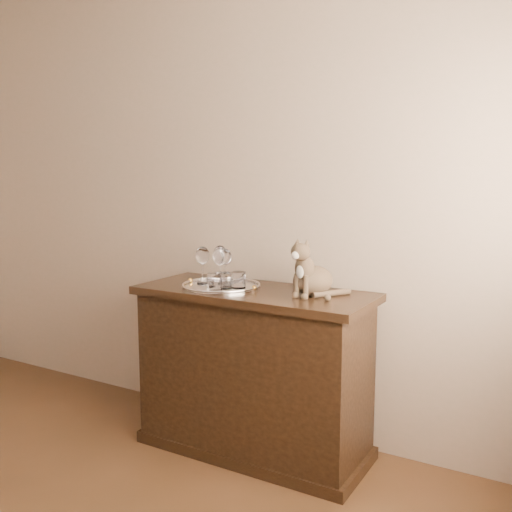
{
  "coord_description": "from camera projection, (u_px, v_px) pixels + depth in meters",
  "views": [
    {
      "loc": [
        2.02,
        -0.47,
        1.42
      ],
      "look_at": [
        0.61,
        1.95,
        1.02
      ],
      "focal_mm": 40.0,
      "sensor_mm": 36.0,
      "label": 1
    }
  ],
  "objects": [
    {
      "name": "tumbler_a",
      "position": [
        225.0,
        281.0,
        2.83
      ],
      "size": [
        0.07,
        0.07,
        0.08
      ],
      "primitive_type": "cylinder",
      "color": "white",
      "rests_on": "tray"
    },
    {
      "name": "cat",
      "position": [
        313.0,
        266.0,
        2.71
      ],
      "size": [
        0.32,
        0.3,
        0.28
      ],
      "primitive_type": null,
      "rotation": [
        0.0,
        0.0,
        -0.16
      ],
      "color": "#4F3B2F",
      "rests_on": "sideboard"
    },
    {
      "name": "wine_glass_b",
      "position": [
        225.0,
        266.0,
        2.98
      ],
      "size": [
        0.07,
        0.07,
        0.18
      ],
      "primitive_type": null,
      "color": "white",
      "rests_on": "tray"
    },
    {
      "name": "tray",
      "position": [
        221.0,
        287.0,
        2.91
      ],
      "size": [
        0.4,
        0.4,
        0.01
      ],
      "primitive_type": "cylinder",
      "color": "silver",
      "rests_on": "sideboard"
    },
    {
      "name": "wine_glass_d",
      "position": [
        220.0,
        266.0,
        2.9
      ],
      "size": [
        0.07,
        0.07,
        0.2
      ],
      "primitive_type": null,
      "color": "white",
      "rests_on": "tray"
    },
    {
      "name": "tumbler_c",
      "position": [
        239.0,
        280.0,
        2.85
      ],
      "size": [
        0.07,
        0.07,
        0.08
      ],
      "primitive_type": "cylinder",
      "color": "silver",
      "rests_on": "tray"
    },
    {
      "name": "sideboard",
      "position": [
        254.0,
        371.0,
        2.91
      ],
      "size": [
        1.2,
        0.5,
        0.85
      ],
      "primitive_type": null,
      "color": "black",
      "rests_on": "ground"
    },
    {
      "name": "tumbler_b",
      "position": [
        214.0,
        281.0,
        2.81
      ],
      "size": [
        0.07,
        0.07,
        0.08
      ],
      "primitive_type": "cylinder",
      "color": "silver",
      "rests_on": "tray"
    },
    {
      "name": "wine_glass_a",
      "position": [
        220.0,
        264.0,
        3.0
      ],
      "size": [
        0.07,
        0.07,
        0.19
      ],
      "primitive_type": null,
      "color": "white",
      "rests_on": "tray"
    },
    {
      "name": "wall_back",
      "position": [
        192.0,
        187.0,
        3.34
      ],
      "size": [
        4.0,
        0.1,
        2.7
      ],
      "primitive_type": "cube",
      "color": "tan",
      "rests_on": "ground"
    },
    {
      "name": "wine_glass_c",
      "position": [
        203.0,
        265.0,
        2.95
      ],
      "size": [
        0.07,
        0.07,
        0.19
      ],
      "primitive_type": null,
      "color": "silver",
      "rests_on": "tray"
    }
  ]
}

